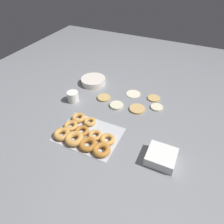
{
  "coord_description": "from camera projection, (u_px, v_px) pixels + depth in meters",
  "views": [
    {
      "loc": [
        0.38,
        -1.05,
        0.93
      ],
      "look_at": [
        -0.06,
        -0.1,
        0.04
      ],
      "focal_mm": 32.0,
      "sensor_mm": 36.0,
      "label": 1
    }
  ],
  "objects": [
    {
      "name": "pancake_2",
      "position": [
        133.0,
        94.0,
        1.61
      ],
      "size": [
        0.11,
        0.11,
        0.01
      ],
      "primitive_type": "cylinder",
      "color": "beige",
      "rests_on": "ground_plane"
    },
    {
      "name": "batter_bowl",
      "position": [
        93.0,
        81.0,
        1.72
      ],
      "size": [
        0.21,
        0.21,
        0.05
      ],
      "color": "silver",
      "rests_on": "ground_plane"
    },
    {
      "name": "paper_cup",
      "position": [
        73.0,
        97.0,
        1.52
      ],
      "size": [
        0.09,
        0.09,
        0.08
      ],
      "color": "white",
      "rests_on": "ground_plane"
    },
    {
      "name": "donut_tray",
      "position": [
        84.0,
        135.0,
        1.24
      ],
      "size": [
        0.39,
        0.3,
        0.05
      ],
      "color": "silver",
      "rests_on": "ground_plane"
    },
    {
      "name": "pancake_5",
      "position": [
        154.0,
        98.0,
        1.56
      ],
      "size": [
        0.1,
        0.1,
        0.01
      ],
      "primitive_type": "cylinder",
      "color": "tan",
      "rests_on": "ground_plane"
    },
    {
      "name": "pancake_4",
      "position": [
        157.0,
        107.0,
        1.47
      ],
      "size": [
        0.09,
        0.09,
        0.01
      ],
      "primitive_type": "cylinder",
      "color": "beige",
      "rests_on": "ground_plane"
    },
    {
      "name": "pancake_3",
      "position": [
        104.0,
        98.0,
        1.56
      ],
      "size": [
        0.1,
        0.1,
        0.01
      ],
      "primitive_type": "cylinder",
      "color": "tan",
      "rests_on": "ground_plane"
    },
    {
      "name": "pancake_1",
      "position": [
        137.0,
        109.0,
        1.46
      ],
      "size": [
        0.12,
        0.12,
        0.01
      ],
      "primitive_type": "cylinder",
      "color": "tan",
      "rests_on": "ground_plane"
    },
    {
      "name": "ground_plane",
      "position": [
        125.0,
        111.0,
        1.45
      ],
      "size": [
        3.0,
        3.0,
        0.0
      ],
      "primitive_type": "plane",
      "color": "gray"
    },
    {
      "name": "container_stack",
      "position": [
        161.0,
        157.0,
        1.1
      ],
      "size": [
        0.16,
        0.15,
        0.06
      ],
      "color": "white",
      "rests_on": "ground_plane"
    },
    {
      "name": "pancake_0",
      "position": [
        117.0,
        105.0,
        1.49
      ],
      "size": [
        0.1,
        0.1,
        0.02
      ],
      "primitive_type": "cylinder",
      "color": "beige",
      "rests_on": "ground_plane"
    }
  ]
}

